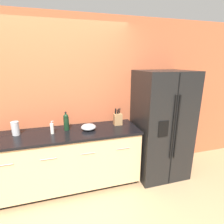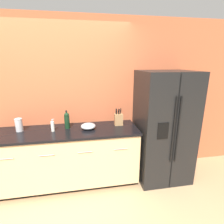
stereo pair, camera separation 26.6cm
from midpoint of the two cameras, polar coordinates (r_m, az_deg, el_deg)
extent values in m
cube|color=#BC5B38|center=(2.92, -16.30, 3.26)|extent=(10.00, 0.05, 2.60)
cube|color=black|center=(3.15, -10.84, -20.68)|extent=(2.08, 0.54, 0.09)
cube|color=#E0B77F|center=(2.87, -11.32, -13.99)|extent=(2.12, 0.62, 0.80)
cube|color=black|center=(2.68, -11.81, -6.34)|extent=(2.15, 0.64, 0.03)
cylinder|color=#99999E|center=(2.63, -29.05, -13.35)|extent=(0.20, 0.01, 0.01)
cylinder|color=#99999E|center=(2.51, -17.70, -13.44)|extent=(0.20, 0.01, 0.01)
cylinder|color=#99999E|center=(2.49, -5.68, -12.98)|extent=(0.20, 0.01, 0.01)
cylinder|color=#99999E|center=(2.57, 6.00, -12.00)|extent=(0.20, 0.01, 0.01)
cube|color=black|center=(3.01, 18.92, -4.69)|extent=(0.84, 0.71, 1.79)
cube|color=black|center=(2.72, 22.52, -7.26)|extent=(0.01, 0.01, 1.75)
cylinder|color=black|center=(2.66, 22.24, -5.68)|extent=(0.02, 0.02, 0.98)
cylinder|color=black|center=(2.70, 23.51, -5.53)|extent=(0.02, 0.02, 0.98)
cube|color=black|center=(2.60, 19.20, -5.93)|extent=(0.16, 0.01, 0.24)
cube|color=#A87A4C|center=(2.82, 4.85, -2.50)|extent=(0.13, 0.09, 0.19)
cylinder|color=black|center=(2.78, 4.13, 0.21)|extent=(0.02, 0.04, 0.09)
cylinder|color=black|center=(2.76, 4.27, -0.06)|extent=(0.01, 0.03, 0.08)
cylinder|color=black|center=(2.80, 4.84, 0.01)|extent=(0.01, 0.03, 0.06)
cylinder|color=black|center=(2.77, 4.99, 0.11)|extent=(0.02, 0.04, 0.09)
cylinder|color=black|center=(2.80, 5.56, 0.31)|extent=(0.02, 0.03, 0.09)
cylinder|color=black|center=(2.73, -11.78, -3.29)|extent=(0.08, 0.08, 0.20)
sphere|color=black|center=(2.69, -11.92, -1.03)|extent=(0.07, 0.07, 0.07)
cylinder|color=black|center=(2.69, -11.94, -0.62)|extent=(0.03, 0.03, 0.07)
cylinder|color=black|center=(2.68, -11.99, 0.25)|extent=(0.03, 0.03, 0.02)
cylinder|color=silver|center=(2.67, -16.14, -4.57)|extent=(0.05, 0.05, 0.15)
cylinder|color=#B2B2B5|center=(2.64, -16.29, -2.69)|extent=(0.02, 0.02, 0.04)
cylinder|color=#B2B2B5|center=(2.63, -16.00, -2.31)|extent=(0.03, 0.01, 0.01)
cylinder|color=#B7B7BA|center=(2.85, -25.79, -3.96)|extent=(0.10, 0.10, 0.18)
cylinder|color=#B7B7BA|center=(2.82, -26.03, -2.11)|extent=(0.10, 0.10, 0.01)
sphere|color=#B7B7BA|center=(2.82, -26.06, -1.88)|extent=(0.02, 0.02, 0.02)
ellipsoid|color=#A3A3A5|center=(2.67, -4.94, -4.67)|extent=(0.22, 0.22, 0.09)
camera|label=1|loc=(0.13, -87.14, 0.83)|focal=28.00mm
camera|label=2|loc=(0.13, 92.86, -0.83)|focal=28.00mm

